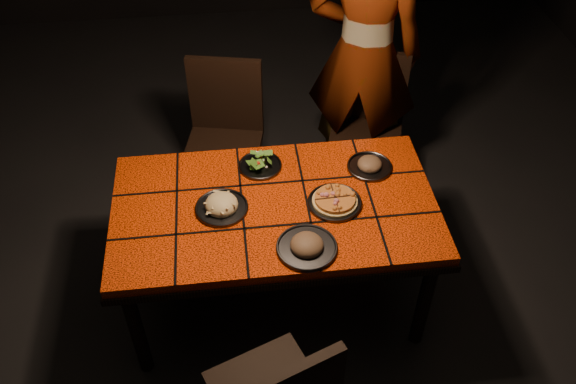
{
  "coord_description": "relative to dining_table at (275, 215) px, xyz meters",
  "views": [
    {
      "loc": [
        -0.19,
        -2.13,
        2.86
      ],
      "look_at": [
        0.07,
        0.0,
        0.82
      ],
      "focal_mm": 38.0,
      "sensor_mm": 36.0,
      "label": 1
    }
  ],
  "objects": [
    {
      "name": "plate_mushroom_b",
      "position": [
        0.52,
        0.21,
        0.1
      ],
      "size": [
        0.24,
        0.24,
        0.08
      ],
      "color": "#3C3D42",
      "rests_on": "dining_table"
    },
    {
      "name": "plate_pasta",
      "position": [
        -0.26,
        -0.01,
        0.1
      ],
      "size": [
        0.26,
        0.26,
        0.09
      ],
      "color": "#3C3D42",
      "rests_on": "dining_table"
    },
    {
      "name": "chair_far_left",
      "position": [
        -0.22,
        0.87,
        -0.1
      ],
      "size": [
        0.54,
        0.54,
        1.0
      ],
      "rotation": [
        0.0,
        0.0,
        -0.22
      ],
      "color": "black",
      "rests_on": "ground"
    },
    {
      "name": "room_shell",
      "position": [
        0.0,
        0.0,
        0.83
      ],
      "size": [
        6.04,
        7.04,
        3.08
      ],
      "color": "black",
      "rests_on": "ground"
    },
    {
      "name": "plate_salad",
      "position": [
        -0.05,
        0.28,
        0.1
      ],
      "size": [
        0.23,
        0.23,
        0.07
      ],
      "color": "#3C3D42",
      "rests_on": "dining_table"
    },
    {
      "name": "diner",
      "position": [
        0.65,
        1.01,
        0.28
      ],
      "size": [
        0.81,
        0.66,
        1.9
      ],
      "primitive_type": "imported",
      "rotation": [
        0.0,
        0.0,
        2.8
      ],
      "color": "brown",
      "rests_on": "ground"
    },
    {
      "name": "chair_far_right",
      "position": [
        0.68,
        0.89,
        -0.11
      ],
      "size": [
        0.55,
        0.55,
        0.97
      ],
      "rotation": [
        0.0,
        0.0,
        -0.3
      ],
      "color": "black",
      "rests_on": "ground"
    },
    {
      "name": "dining_table",
      "position": [
        0.0,
        0.0,
        0.0
      ],
      "size": [
        1.62,
        0.92,
        0.75
      ],
      "color": "#E83807",
      "rests_on": "ground"
    },
    {
      "name": "plate_pizza",
      "position": [
        0.29,
        -0.04,
        0.1
      ],
      "size": [
        0.27,
        0.27,
        0.04
      ],
      "color": "#3C3D42",
      "rests_on": "dining_table"
    },
    {
      "name": "plate_mushroom_a",
      "position": [
        0.12,
        -0.31,
        0.1
      ],
      "size": [
        0.28,
        0.28,
        0.09
      ],
      "color": "#3C3D42",
      "rests_on": "dining_table"
    }
  ]
}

